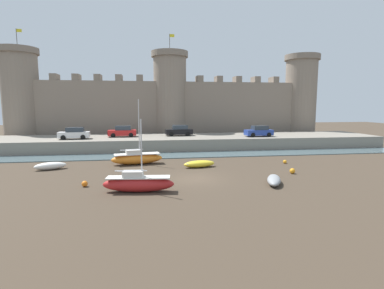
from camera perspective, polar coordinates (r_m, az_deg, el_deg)
name	(u,v)px	position (r m, az deg, el deg)	size (l,w,h in m)	color
ground_plane	(195,179)	(26.38, 0.60, -6.55)	(160.00, 160.00, 0.00)	#423528
water_channel	(180,155)	(38.41, -2.28, -2.03)	(80.00, 4.50, 0.10)	slate
quay_road	(175,142)	(45.43, -3.25, 0.49)	(61.89, 10.00, 1.74)	gray
castle	(170,103)	(54.34, -4.18, 7.82)	(56.34, 6.45, 18.77)	gray
rowboat_midflat_left	(199,164)	(31.11, 1.40, -3.68)	(3.52, 1.81, 0.72)	yellow
rowboat_foreground_left	(274,180)	(25.47, 15.34, -6.52)	(2.23, 3.38, 0.67)	gray
rowboat_foreground_centre	(50,166)	(33.15, -25.37, -3.68)	(3.16, 2.02, 0.75)	silver
sailboat_midflat_right	(138,183)	(22.73, -10.21, -7.25)	(5.38, 1.80, 5.42)	red
sailboat_near_channel_left	(137,158)	(33.21, -10.46, -2.55)	(5.71, 2.49, 7.05)	orange
mooring_buoy_near_channel	(85,184)	(25.29, -19.77, -7.06)	(0.47, 0.47, 0.47)	orange
mooring_buoy_near_shore	(285,162)	(34.64, 17.28, -3.16)	(0.40, 0.40, 0.40)	orange
mooring_buoy_mid_mud	(292,171)	(29.79, 18.58, -4.81)	(0.51, 0.51, 0.51)	orange
car_quay_east	(74,133)	(44.60, -21.50, 1.97)	(4.20, 2.07, 1.62)	silver
car_quay_west	(122,132)	(45.72, -13.13, 2.42)	(4.20, 2.07, 1.62)	red
car_quay_centre_east	(179,131)	(46.20, -2.45, 2.66)	(4.20, 2.07, 1.62)	black
car_quay_centre_west	(259,131)	(46.13, 12.64, 2.48)	(4.20, 2.07, 1.62)	#263F99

